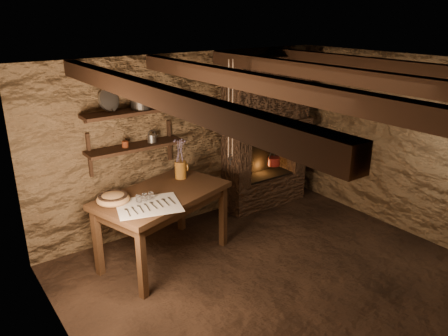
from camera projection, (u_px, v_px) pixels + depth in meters
floor at (281, 281)px, 4.99m from camera, size 4.50×4.50×0.00m
back_wall at (187, 140)px, 6.10m from camera, size 4.50×0.04×2.40m
left_wall at (71, 248)px, 3.34m from camera, size 0.04×4.00×2.40m
right_wall at (410, 147)px, 5.81m from camera, size 0.04×4.00×2.40m
ceiling at (292, 68)px, 4.17m from camera, size 4.50×4.00×0.04m
beam_far_left at (151, 94)px, 3.38m from camera, size 0.14×3.95×0.16m
beam_mid_left at (251, 82)px, 3.92m from camera, size 0.14×3.95×0.16m
beam_mid_right at (327, 73)px, 4.47m from camera, size 0.14×3.95×0.16m
beam_far_right at (386, 66)px, 5.02m from camera, size 0.14×3.95×0.16m
shelf_lower at (136, 147)px, 5.48m from camera, size 1.25×0.30×0.04m
shelf_upper at (133, 112)px, 5.33m from camera, size 1.25×0.30×0.04m
hearth at (266, 129)px, 6.61m from camera, size 1.43×0.51×2.30m
work_table at (164, 224)px, 5.29m from camera, size 1.76×1.31×0.89m
linen_cloth at (149, 206)px, 4.79m from camera, size 0.81×0.72×0.01m
pewter_cutlery_row at (149, 205)px, 4.77m from camera, size 0.61×0.37×0.01m
drinking_glasses at (145, 197)px, 4.89m from camera, size 0.22×0.07×0.09m
stoneware_jug at (180, 162)px, 5.52m from camera, size 0.17×0.16×0.52m
wooden_bowl at (113, 199)px, 4.86m from camera, size 0.47×0.47×0.13m
iron_stockpot at (141, 102)px, 5.35m from camera, size 0.32×0.32×0.18m
tin_pan at (109, 100)px, 5.21m from camera, size 0.30×0.21×0.28m
small_kettle at (152, 138)px, 5.58m from camera, size 0.16×0.13×0.16m
rusty_tin at (125, 144)px, 5.39m from camera, size 0.10×0.10×0.08m
red_pot at (274, 161)px, 6.83m from camera, size 0.21×0.20×0.54m
hanging_ropes at (231, 110)px, 5.20m from camera, size 0.08×0.08×1.20m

